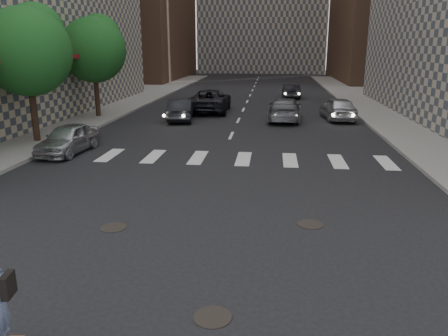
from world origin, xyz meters
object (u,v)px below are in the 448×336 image
Objects in this scene: tree_c at (95,47)px; traffic_car_a at (181,110)px; traffic_car_c at (210,101)px; traffic_car_d at (338,108)px; silver_sedan at (68,139)px; traffic_car_b at (285,109)px; traffic_car_e at (291,91)px; tree_b at (29,47)px.

traffic_car_a is at bearing -5.49° from tree_c.
traffic_car_c is 9.27m from traffic_car_d.
traffic_car_c is (4.62, 13.42, 0.16)m from silver_sedan.
traffic_car_b is 0.85× the size of traffic_car_c.
silver_sedan is at bearing 61.55° from traffic_car_e.
traffic_car_c is at bearing 74.94° from silver_sedan.
tree_c is 1.56× the size of traffic_car_a.
silver_sedan is at bearing 69.93° from traffic_car_c.
traffic_car_d reaches higher than traffic_car_e.
traffic_car_b reaches higher than traffic_car_a.
tree_b is 1.50× the size of traffic_car_d.
traffic_car_c reaches higher than traffic_car_a.
tree_c reaches higher than traffic_car_a.
traffic_car_a reaches higher than silver_sedan.
tree_b is 8.00m from tree_c.
tree_b is 15.39m from traffic_car_b.
traffic_car_d reaches higher than traffic_car_b.
tree_c is at bearing 4.53° from traffic_car_b.
tree_b is at bearing 44.84° from traffic_car_a.
tree_c is at bearing 107.83° from silver_sedan.
traffic_car_d is at bearing 42.51° from silver_sedan.
tree_b reaches higher than traffic_car_a.
silver_sedan is 17.27m from traffic_car_d.
traffic_car_e is (13.35, 12.86, -3.99)m from tree_c.
traffic_car_e is (6.28, 9.35, -0.17)m from traffic_car_c.
tree_c is 18.97m from traffic_car_e.
tree_c is 13.06m from traffic_car_b.
tree_c is at bearing -2.03° from traffic_car_d.
silver_sedan is 0.92× the size of traffic_car_a.
traffic_car_a reaches higher than traffic_car_e.
traffic_car_b is at bearing 178.39° from traffic_car_a.
traffic_car_b is (10.00, 10.06, 0.07)m from silver_sedan.
silver_sedan is (2.45, -1.91, -3.98)m from tree_b.
tree_b reaches higher than traffic_car_b.
tree_b is at bearing 37.04° from traffic_car_b.
tree_c is 1.50× the size of traffic_car_d.
traffic_car_e is at bearing -127.15° from traffic_car_a.
traffic_car_c reaches higher than traffic_car_b.
tree_c is 6.99m from traffic_car_a.
traffic_car_b is at bearing 83.09° from traffic_car_e.
tree_c reaches higher than traffic_car_c.
traffic_car_c is at bearing 53.22° from traffic_car_e.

